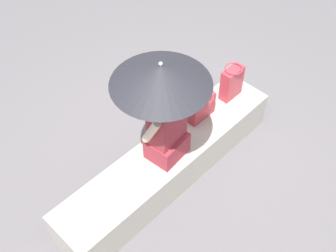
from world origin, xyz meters
The scene contains 6 objects.
ground_plane centered at (0.00, 0.00, 0.00)m, with size 14.00×14.00×0.00m, color #605B5E.
stone_bench centered at (0.00, 0.00, 0.20)m, with size 2.46×0.50×0.41m, color #A8A093.
person_seated centered at (-0.05, -0.02, 0.79)m, with size 0.49×0.31×0.90m.
parasol centered at (-0.14, -0.05, 1.44)m, with size 0.78×0.78×1.15m.
handbag_black centered at (0.96, 0.05, 0.59)m, with size 0.25×0.18×0.37m.
tote_bag_canvas centered at (0.52, 0.07, 0.54)m, with size 0.30×0.22×0.27m.
Camera 1 is at (-1.77, -1.71, 3.48)m, focal length 45.31 mm.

